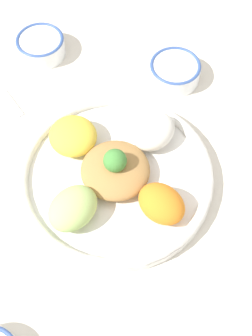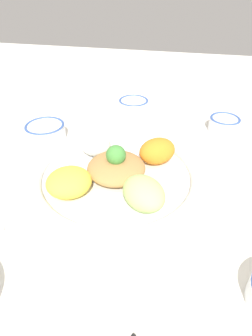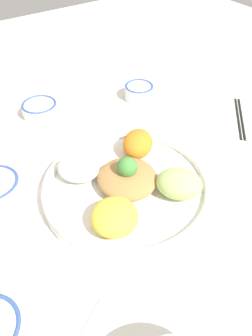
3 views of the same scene
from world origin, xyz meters
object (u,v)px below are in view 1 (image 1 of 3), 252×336
object	(u,v)px
salad_platter	(115,174)
sauce_bowl_red	(41,45)
rice_bowl_plain	(175,71)
serving_spoon_main	(4,91)

from	to	relation	value
salad_platter	sauce_bowl_red	xyz separation A→B (m)	(-0.13, 0.35, -0.00)
sauce_bowl_red	rice_bowl_plain	size ratio (longest dim) A/B	0.97
salad_platter	rice_bowl_plain	xyz separation A→B (m)	(0.15, 0.24, -0.00)
salad_platter	rice_bowl_plain	world-z (taller)	salad_platter
sauce_bowl_red	serving_spoon_main	size ratio (longest dim) A/B	0.91
salad_platter	serving_spoon_main	size ratio (longest dim) A/B	3.13
rice_bowl_plain	serving_spoon_main	world-z (taller)	rice_bowl_plain
sauce_bowl_red	rice_bowl_plain	bearing A→B (deg)	-20.18
salad_platter	rice_bowl_plain	distance (m)	0.29
sauce_bowl_red	serving_spoon_main	world-z (taller)	sauce_bowl_red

